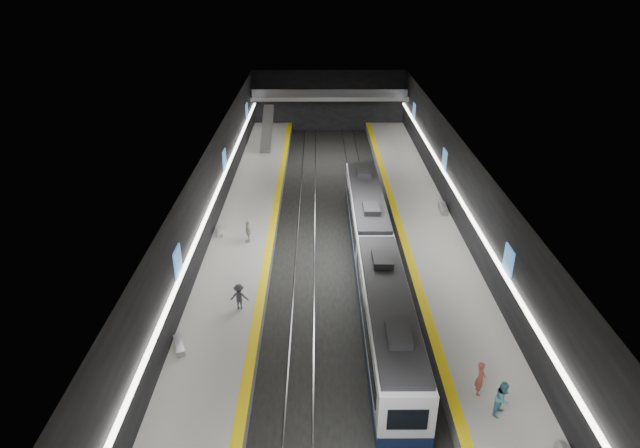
{
  "coord_description": "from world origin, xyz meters",
  "views": [
    {
      "loc": [
        -1.53,
        -35.61,
        21.02
      ],
      "look_at": [
        -1.35,
        2.03,
        2.2
      ],
      "focal_mm": 30.0,
      "sensor_mm": 36.0,
      "label": 1
    }
  ],
  "objects_px": {
    "bench_right_far": "(443,209)",
    "passenger_right_b": "(503,399)",
    "train": "(375,256)",
    "passenger_left_a": "(248,231)",
    "escalator": "(267,128)",
    "bench_left_far": "(219,232)",
    "bench_left_near": "(179,346)",
    "passenger_right_a": "(480,378)",
    "passenger_left_b": "(239,297)"
  },
  "relations": [
    {
      "from": "bench_right_far",
      "to": "passenger_right_b",
      "type": "height_order",
      "value": "passenger_right_b"
    },
    {
      "from": "train",
      "to": "passenger_left_a",
      "type": "height_order",
      "value": "train"
    },
    {
      "from": "passenger_right_b",
      "to": "passenger_left_a",
      "type": "height_order",
      "value": "passenger_right_b"
    },
    {
      "from": "bench_right_far",
      "to": "passenger_left_a",
      "type": "distance_m",
      "value": 17.39
    },
    {
      "from": "train",
      "to": "passenger_left_a",
      "type": "distance_m",
      "value": 10.43
    },
    {
      "from": "escalator",
      "to": "bench_left_far",
      "type": "xyz_separation_m",
      "value": [
        -2.0,
        -23.33,
        -1.71
      ]
    },
    {
      "from": "train",
      "to": "bench_left_near",
      "type": "relative_size",
      "value": 17.72
    },
    {
      "from": "passenger_right_a",
      "to": "passenger_left_b",
      "type": "bearing_deg",
      "value": 74.14
    },
    {
      "from": "bench_left_near",
      "to": "passenger_left_a",
      "type": "height_order",
      "value": "passenger_left_a"
    },
    {
      "from": "passenger_left_a",
      "to": "passenger_left_b",
      "type": "xyz_separation_m",
      "value": [
        0.49,
        -8.94,
        -0.02
      ]
    },
    {
      "from": "bench_right_far",
      "to": "passenger_left_a",
      "type": "height_order",
      "value": "passenger_left_a"
    },
    {
      "from": "bench_right_far",
      "to": "bench_left_far",
      "type": "bearing_deg",
      "value": -165.23
    },
    {
      "from": "bench_left_near",
      "to": "passenger_left_b",
      "type": "bearing_deg",
      "value": 32.51
    },
    {
      "from": "passenger_left_b",
      "to": "train",
      "type": "bearing_deg",
      "value": -151.64
    },
    {
      "from": "escalator",
      "to": "passenger_left_b",
      "type": "bearing_deg",
      "value": -88.27
    },
    {
      "from": "bench_left_far",
      "to": "passenger_left_b",
      "type": "xyz_separation_m",
      "value": [
        3.01,
        -10.27,
        0.69
      ]
    },
    {
      "from": "train",
      "to": "bench_right_far",
      "type": "height_order",
      "value": "train"
    },
    {
      "from": "bench_left_far",
      "to": "passenger_right_b",
      "type": "xyz_separation_m",
      "value": [
        16.89,
        -19.07,
        0.78
      ]
    },
    {
      "from": "train",
      "to": "bench_right_far",
      "type": "relative_size",
      "value": 14.73
    },
    {
      "from": "train",
      "to": "bench_left_far",
      "type": "xyz_separation_m",
      "value": [
        -12.0,
        5.7,
        -1.0
      ]
    },
    {
      "from": "train",
      "to": "bench_left_near",
      "type": "distance_m",
      "value": 14.66
    },
    {
      "from": "train",
      "to": "passenger_right_b",
      "type": "xyz_separation_m",
      "value": [
        4.89,
        -13.37,
        -0.22
      ]
    },
    {
      "from": "escalator",
      "to": "bench_right_far",
      "type": "distance_m",
      "value": 25.64
    },
    {
      "from": "escalator",
      "to": "bench_left_near",
      "type": "height_order",
      "value": "escalator"
    },
    {
      "from": "bench_right_far",
      "to": "passenger_left_b",
      "type": "distance_m",
      "value": 21.58
    },
    {
      "from": "escalator",
      "to": "passenger_right_a",
      "type": "distance_m",
      "value": 43.39
    },
    {
      "from": "escalator",
      "to": "bench_left_near",
      "type": "bearing_deg",
      "value": -92.97
    },
    {
      "from": "train",
      "to": "passenger_right_a",
      "type": "xyz_separation_m",
      "value": [
        4.17,
        -11.97,
        -0.23
      ]
    },
    {
      "from": "passenger_right_a",
      "to": "passenger_left_a",
      "type": "distance_m",
      "value": 21.28
    },
    {
      "from": "escalator",
      "to": "train",
      "type": "bearing_deg",
      "value": -70.99
    },
    {
      "from": "passenger_left_a",
      "to": "passenger_left_b",
      "type": "distance_m",
      "value": 8.95
    },
    {
      "from": "escalator",
      "to": "passenger_right_b",
      "type": "xyz_separation_m",
      "value": [
        14.89,
        -42.4,
        -0.93
      ]
    },
    {
      "from": "bench_right_far",
      "to": "passenger_right_a",
      "type": "distance_m",
      "value": 22.07
    },
    {
      "from": "train",
      "to": "passenger_right_b",
      "type": "bearing_deg",
      "value": -69.91
    },
    {
      "from": "bench_left_near",
      "to": "passenger_right_a",
      "type": "height_order",
      "value": "passenger_right_a"
    },
    {
      "from": "passenger_right_b",
      "to": "passenger_left_a",
      "type": "relative_size",
      "value": 1.07
    },
    {
      "from": "bench_left_far",
      "to": "bench_right_far",
      "type": "distance_m",
      "value": 19.46
    },
    {
      "from": "escalator",
      "to": "passenger_left_b",
      "type": "relative_size",
      "value": 4.5
    },
    {
      "from": "escalator",
      "to": "bench_left_far",
      "type": "height_order",
      "value": "escalator"
    },
    {
      "from": "bench_left_far",
      "to": "escalator",
      "type": "bearing_deg",
      "value": 71.03
    },
    {
      "from": "escalator",
      "to": "passenger_left_b",
      "type": "distance_m",
      "value": 33.63
    },
    {
      "from": "bench_left_far",
      "to": "passenger_left_b",
      "type": "height_order",
      "value": "passenger_left_b"
    },
    {
      "from": "passenger_left_a",
      "to": "bench_left_near",
      "type": "bearing_deg",
      "value": -26.57
    },
    {
      "from": "bench_left_near",
      "to": "bench_left_far",
      "type": "xyz_separation_m",
      "value": [
        -0.05,
        14.14,
        -0.01
      ]
    },
    {
      "from": "passenger_right_a",
      "to": "passenger_right_b",
      "type": "distance_m",
      "value": 1.57
    },
    {
      "from": "train",
      "to": "escalator",
      "type": "height_order",
      "value": "escalator"
    },
    {
      "from": "passenger_right_b",
      "to": "bench_left_far",
      "type": "bearing_deg",
      "value": 83.81
    },
    {
      "from": "bench_left_near",
      "to": "passenger_right_b",
      "type": "xyz_separation_m",
      "value": [
        16.84,
        -4.93,
        0.77
      ]
    },
    {
      "from": "passenger_right_a",
      "to": "passenger_right_b",
      "type": "height_order",
      "value": "passenger_right_b"
    },
    {
      "from": "bench_left_near",
      "to": "bench_left_far",
      "type": "bearing_deg",
      "value": 70.17
    }
  ]
}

